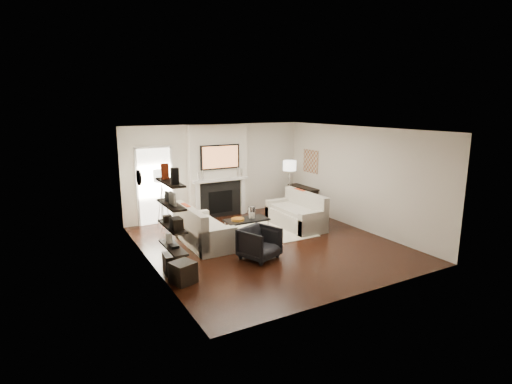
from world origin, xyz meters
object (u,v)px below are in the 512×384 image
armchair (260,242)px  lamp_right_shade (290,166)px  loveseat_left_base (205,236)px  ottoman_near (174,263)px  coffee_table (247,220)px  loveseat_right_base (295,219)px  lamp_left_shade (161,176)px

armchair → lamp_right_shade: lamp_right_shade is taller
loveseat_left_base → ottoman_near: 1.70m
lamp_right_shade → coffee_table: bearing=-148.4°
loveseat_right_base → armchair: 2.53m
loveseat_right_base → coffee_table: same height
loveseat_left_base → lamp_right_shade: size_ratio=4.50×
loveseat_left_base → coffee_table: bearing=6.5°
coffee_table → lamp_right_shade: lamp_right_shade is taller
loveseat_right_base → lamp_left_shade: (-3.21, 1.45, 1.24)m
armchair → lamp_right_shade: 4.08m
coffee_table → lamp_left_shade: 2.48m
lamp_left_shade → loveseat_right_base: bearing=-24.3°
loveseat_right_base → ottoman_near: loveseat_right_base is taller
loveseat_right_base → lamp_left_shade: bearing=155.7°
armchair → ottoman_near: armchair is taller
ottoman_near → lamp_right_shade: bearing=31.2°
coffee_table → armchair: 1.62m
loveseat_left_base → lamp_left_shade: 2.08m
armchair → lamp_left_shade: size_ratio=1.86×
loveseat_left_base → loveseat_right_base: (2.69, 0.14, 0.00)m
coffee_table → lamp_right_shade: bearing=31.6°
loveseat_right_base → armchair: bearing=-142.3°
loveseat_left_base → loveseat_right_base: same height
coffee_table → ottoman_near: bearing=-149.2°
loveseat_left_base → lamp_left_shade: bearing=108.2°
coffee_table → ottoman_near: size_ratio=2.75×
coffee_table → lamp_left_shade: (-1.72, 1.45, 1.05)m
loveseat_left_base → armchair: size_ratio=2.41×
loveseat_right_base → armchair: armchair is taller
ottoman_near → coffee_table: bearing=30.8°
loveseat_left_base → coffee_table: (1.19, 0.14, 0.19)m
loveseat_right_base → coffee_table: bearing=-179.8°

